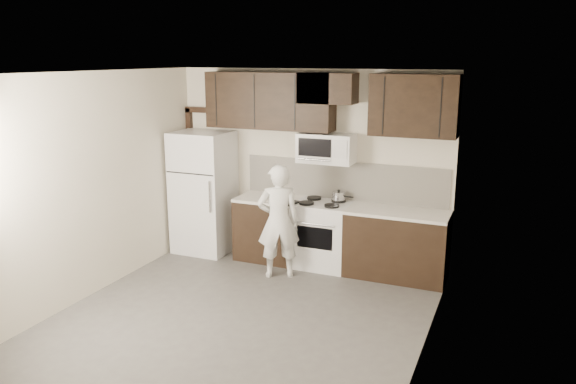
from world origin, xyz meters
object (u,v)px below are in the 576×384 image
Objects in this scene: microwave at (326,148)px; person at (278,221)px; refrigerator at (204,192)px; stove at (322,234)px.

microwave is 0.50× the size of person.
refrigerator is 1.18× the size of person.
refrigerator reaches higher than person.
person is (1.44, -0.53, -0.14)m from refrigerator.
refrigerator is (-1.85, -0.05, 0.44)m from stove.
microwave reaches higher than stove.
stove is 1.90m from refrigerator.
person is at bearing -125.11° from stove.
stove is 1.24× the size of microwave.
refrigerator reaches higher than stove.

